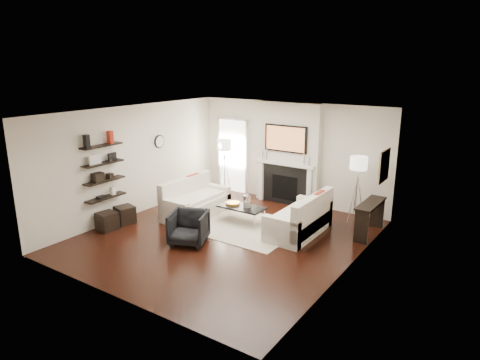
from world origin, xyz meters
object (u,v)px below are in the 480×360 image
Objects in this scene: coffee_table at (242,207)px; armchair at (189,226)px; loveseat_right_base at (298,224)px; lamp_left_shade at (224,145)px; ottoman_near at (125,215)px; loveseat_left_base at (196,207)px; lamp_right_shade at (359,163)px.

coffee_table is 1.60m from armchair.
lamp_left_shade reaches higher than loveseat_right_base.
armchair is 2.05m from ottoman_near.
ottoman_near is at bearing -101.06° from lamp_left_shade.
lamp_right_shade is at bearing 26.88° from loveseat_left_base.
lamp_left_shade and lamp_right_shade have the same top height.
lamp_left_shade is at bearing 154.48° from loveseat_right_base.
coffee_table is 1.45× the size of armchair.
loveseat_right_base is (2.62, 0.37, 0.00)m from loveseat_left_base.
loveseat_right_base is at bearing 7.51° from coffee_table.
lamp_right_shade is 5.60m from ottoman_near.
armchair is at bearing -99.81° from coffee_table.
armchair is (0.95, -1.39, 0.17)m from loveseat_left_base.
loveseat_left_base is 1.00× the size of loveseat_right_base.
coffee_table is at bearing 57.36° from armchair.
armchair is at bearing -133.42° from loveseat_right_base.
loveseat_right_base is 4.08m from ottoman_near.
loveseat_left_base is 2.37× the size of armchair.
armchair reaches higher than ottoman_near.
lamp_left_shade is at bearing 178.36° from lamp_right_shade.
loveseat_right_base is 4.50× the size of lamp_right_shade.
loveseat_right_base is at bearing -25.52° from lamp_left_shade.
loveseat_right_base is 3.65m from lamp_left_shade.
lamp_right_shade reaches higher than loveseat_right_base.
lamp_left_shade is 3.47m from ottoman_near.
loveseat_left_base is 4.50× the size of lamp_right_shade.
armchair is at bearing -128.35° from lamp_right_shade.
armchair reaches higher than coffee_table.
armchair reaches higher than loveseat_left_base.
loveseat_right_base is 2.01m from lamp_right_shade.
coffee_table is (-1.40, -0.18, 0.19)m from loveseat_right_base.
lamp_right_shade is at bearing 59.45° from loveseat_right_base.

